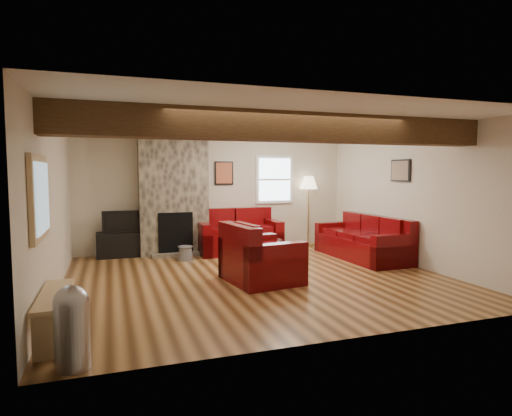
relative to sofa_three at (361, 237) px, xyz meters
The scene contains 18 objects.
room 2.74m from the sofa_three, 161.64° to the right, with size 8.00×8.00×8.00m.
oak_beam 3.74m from the sofa_three, 140.11° to the right, with size 6.00×0.36×0.38m, color black.
chimney_breast 3.94m from the sofa_three, 154.38° to the left, with size 1.40×0.67×2.50m.
back_window 2.47m from the sofa_three, 120.91° to the left, with size 0.90×0.08×1.10m, color white, non-canonical shape.
hatch_window 6.00m from the sofa_three, 156.88° to the right, with size 0.08×1.00×0.90m, color tan, non-canonical shape.
ceiling_dome 2.56m from the sofa_three, behind, with size 0.40×0.40×0.18m, color white, non-canonical shape.
artwork_back 3.26m from the sofa_three, 141.00° to the left, with size 0.42×0.06×0.52m, color black, non-canonical shape.
artwork_right 1.51m from the sofa_three, 47.45° to the right, with size 0.06×0.55×0.42m, color black, non-canonical shape.
sofa_three is the anchor object (origin of this frame).
loveseat 2.57m from the sofa_three, 146.80° to the left, with size 1.74×1.00×0.93m, color #470505, non-canonical shape.
armchair_red 2.73m from the sofa_three, 156.73° to the right, with size 1.14×1.00×0.92m, color #470505, non-canonical shape.
coffee_table 2.20m from the sofa_three, behind, with size 0.96×0.96×0.50m.
tv_cabinet 4.83m from the sofa_three, 159.29° to the left, with size 1.01×0.40×0.50m, color black.
television 4.84m from the sofa_three, 159.29° to the left, with size 0.77×0.10×0.45m, color black.
floor_lamp 2.01m from the sofa_three, 100.99° to the left, with size 0.42×0.42×1.62m.
pine_bench 5.89m from the sofa_three, 154.40° to the right, with size 0.29×1.24×0.46m, color tan, non-canonical shape.
pedal_bin 6.10m from the sofa_three, 146.43° to the right, with size 0.30×0.30×0.74m, color #9F9FA4, non-canonical shape.
coal_bucket 3.51m from the sofa_three, 164.35° to the left, with size 0.30×0.30×0.29m, color slate, non-canonical shape.
Camera 1 is at (-2.26, -6.49, 1.71)m, focal length 30.00 mm.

